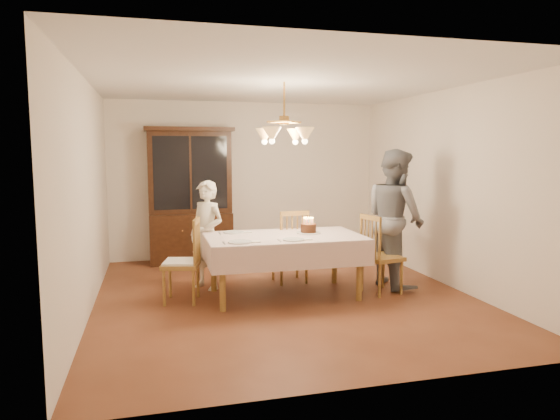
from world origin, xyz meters
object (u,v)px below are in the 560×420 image
object	(u,v)px
chair_far_side	(290,250)
birthday_cake	(308,229)
china_hutch	(190,198)
dining_table	(284,242)
elderly_woman	(207,235)

from	to	relation	value
chair_far_side	birthday_cake	size ratio (longest dim) A/B	3.33
china_hutch	birthday_cake	distance (m)	2.54
dining_table	chair_far_side	size ratio (longest dim) A/B	1.90
elderly_woman	dining_table	bearing A→B (deg)	14.83
china_hutch	chair_far_side	distance (m)	2.12
elderly_woman	birthday_cake	bearing A→B (deg)	26.17
china_hutch	dining_table	bearing A→B (deg)	-66.90
dining_table	china_hutch	bearing A→B (deg)	113.10
china_hutch	elderly_woman	distance (m)	1.70
dining_table	birthday_cake	world-z (taller)	birthday_cake
china_hutch	elderly_woman	world-z (taller)	china_hutch
dining_table	china_hutch	size ratio (longest dim) A/B	0.88
dining_table	china_hutch	distance (m)	2.48
china_hutch	elderly_woman	bearing A→B (deg)	-87.21
chair_far_side	elderly_woman	xyz separation A→B (m)	(-1.13, -0.03, 0.26)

